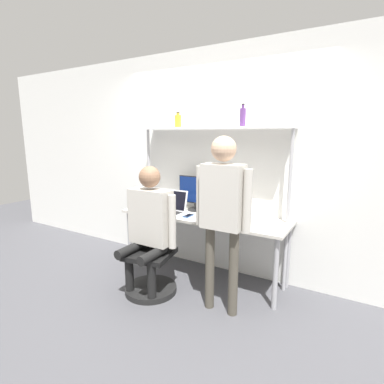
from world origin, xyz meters
The scene contains 12 objects.
ground_plane centered at (0.00, 0.00, 0.00)m, with size 12.00×12.00×0.00m, color #4C4C51.
wall_back centered at (0.00, 0.67, 1.35)m, with size 8.00×0.06×2.70m.
desk centered at (0.00, 0.33, 0.69)m, with size 1.98×0.62×0.77m.
shelf_unit centered at (0.00, 0.49, 1.54)m, with size 1.88×0.28×1.78m.
monitor centered at (-0.19, 0.50, 0.99)m, with size 0.50×0.23×0.42m.
laptop centered at (-0.39, 0.28, 0.84)m, with size 0.32×0.26×0.26m.
cell_phone centered at (-0.13, 0.20, 0.77)m, with size 0.07×0.15×0.01m.
office_chair centered at (-0.32, -0.24, 0.28)m, with size 0.56×0.56×0.91m.
person_seated centered at (-0.32, -0.28, 0.81)m, with size 0.62×0.47×1.38m.
person_standing centered at (0.49, -0.21, 1.07)m, with size 0.55×0.23×1.68m.
bottle_purple centered at (0.38, 0.49, 1.88)m, with size 0.06×0.06×0.24m.
bottle_amber centered at (-0.45, 0.49, 1.85)m, with size 0.08×0.08×0.18m.
Camera 1 is at (1.60, -2.64, 1.70)m, focal length 28.00 mm.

